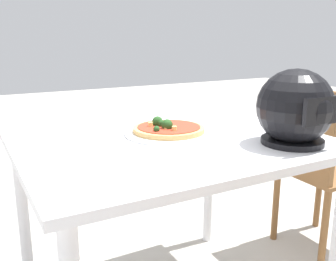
# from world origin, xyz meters

# --- Properties ---
(dining_table) EXTENTS (1.10, 0.95, 0.77)m
(dining_table) POSITION_xyz_m (0.00, 0.00, 0.68)
(dining_table) COLOR white
(dining_table) RESTS_ON ground
(pizza_plate) EXTENTS (0.34, 0.34, 0.01)m
(pizza_plate) POSITION_xyz_m (-0.02, -0.02, 0.78)
(pizza_plate) COLOR white
(pizza_plate) RESTS_ON dining_table
(pizza) EXTENTS (0.27, 0.27, 0.06)m
(pizza) POSITION_xyz_m (-0.02, -0.02, 0.80)
(pizza) COLOR tan
(pizza) RESTS_ON pizza_plate
(motorcycle_helmet) EXTENTS (0.26, 0.26, 0.26)m
(motorcycle_helmet) POSITION_xyz_m (-0.34, 0.30, 0.90)
(motorcycle_helmet) COLOR black
(motorcycle_helmet) RESTS_ON dining_table
(chair_side) EXTENTS (0.41, 0.41, 0.90)m
(chair_side) POSITION_xyz_m (-0.91, -0.07, 0.51)
(chair_side) COLOR brown
(chair_side) RESTS_ON ground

